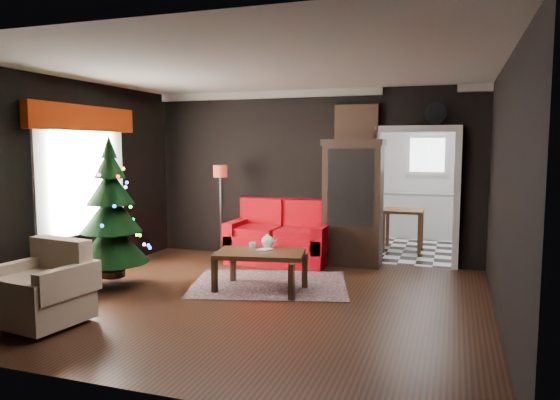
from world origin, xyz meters
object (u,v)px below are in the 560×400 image
(loveseat, at_px, (279,232))
(kitchen_table, at_px, (403,230))
(coffee_table, at_px, (260,271))
(teapot, at_px, (267,241))
(curio_cabinet, at_px, (353,206))
(armchair, at_px, (42,283))
(wall_clock, at_px, (435,113))
(floor_lamp, at_px, (221,210))
(christmas_tree, at_px, (111,209))

(loveseat, distance_m, kitchen_table, 2.45)
(loveseat, height_order, coffee_table, loveseat)
(loveseat, distance_m, teapot, 1.40)
(curio_cabinet, bearing_deg, teapot, -118.35)
(armchair, distance_m, teapot, 2.81)
(wall_clock, bearing_deg, armchair, -133.28)
(coffee_table, relative_size, teapot, 5.93)
(kitchen_table, bearing_deg, floor_lamp, -148.50)
(floor_lamp, bearing_deg, christmas_tree, -107.79)
(curio_cabinet, height_order, floor_lamp, curio_cabinet)
(christmas_tree, relative_size, coffee_table, 1.62)
(loveseat, height_order, armchair, loveseat)
(christmas_tree, bearing_deg, coffee_table, 13.06)
(floor_lamp, distance_m, armchair, 3.57)
(curio_cabinet, distance_m, christmas_tree, 3.63)
(armchair, bearing_deg, coffee_table, 57.38)
(coffee_table, height_order, kitchen_table, kitchen_table)
(floor_lamp, relative_size, wall_clock, 4.63)
(wall_clock, bearing_deg, coffee_table, -135.29)
(floor_lamp, xyz_separation_m, wall_clock, (3.36, 0.47, 1.55))
(christmas_tree, height_order, teapot, christmas_tree)
(curio_cabinet, relative_size, floor_lamp, 1.28)
(armchair, bearing_deg, floor_lamp, 91.89)
(armchair, xyz_separation_m, coffee_table, (1.70, 1.96, -0.19))
(teapot, relative_size, wall_clock, 0.59)
(armchair, bearing_deg, wall_clock, 55.14)
(wall_clock, distance_m, kitchen_table, 2.43)
(wall_clock, relative_size, kitchen_table, 0.43)
(armchair, distance_m, kitchen_table, 6.15)
(armchair, height_order, coffee_table, armchair)
(christmas_tree, height_order, armchair, christmas_tree)
(christmas_tree, distance_m, armchair, 1.64)
(loveseat, relative_size, coffee_table, 1.51)
(loveseat, relative_size, teapot, 8.95)
(armchair, distance_m, coffee_table, 2.60)
(curio_cabinet, bearing_deg, floor_lamp, -172.33)
(curio_cabinet, distance_m, teapot, 1.83)
(loveseat, bearing_deg, curio_cabinet, 10.83)
(armchair, relative_size, wall_clock, 2.61)
(teapot, bearing_deg, armchair, -127.44)
(christmas_tree, xyz_separation_m, wall_clock, (4.00, 2.49, 1.33))
(floor_lamp, distance_m, teapot, 1.85)
(curio_cabinet, bearing_deg, armchair, -123.88)
(coffee_table, bearing_deg, armchair, -131.05)
(christmas_tree, xyz_separation_m, armchair, (0.24, -1.51, -0.59))
(coffee_table, relative_size, kitchen_table, 1.50)
(christmas_tree, relative_size, wall_clock, 5.72)
(curio_cabinet, xyz_separation_m, coffee_table, (-0.86, -1.86, -0.68))
(coffee_table, bearing_deg, christmas_tree, -166.94)
(teapot, bearing_deg, curio_cabinet, 61.65)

